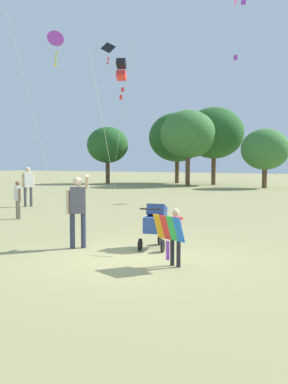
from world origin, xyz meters
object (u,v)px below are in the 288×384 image
(child_with_butterfly_kite, at_px, (174,232))
(kite_adult_black, at_px, (121,71))
(person_red_shirt, at_px, (18,197))
(person_adult_flyer, at_px, (78,205))
(kite_green_novelty, at_px, (55,41))
(person_couple_left, at_px, (28,183))
(stroller, at_px, (156,222))
(kite_orange_delta, at_px, (110,57))

(child_with_butterfly_kite, xyz_separation_m, kite_adult_black, (-3.44, 3.88, 4.03))
(person_red_shirt, bearing_deg, kite_adult_black, 1.65)
(person_adult_flyer, distance_m, kite_adult_black, 5.01)
(kite_adult_black, distance_m, person_red_shirt, 5.66)
(kite_adult_black, height_order, kite_green_novelty, kite_green_novelty)
(person_red_shirt, bearing_deg, person_couple_left, 127.70)
(kite_adult_black, bearing_deg, person_red_shirt, -178.35)
(stroller, height_order, person_couple_left, person_couple_left)
(kite_adult_black, height_order, kite_orange_delta, kite_orange_delta)
(stroller, xyz_separation_m, kite_orange_delta, (-7.04, 9.33, 6.40))
(kite_adult_black, bearing_deg, kite_orange_delta, 124.31)
(kite_green_novelty, xyz_separation_m, person_couple_left, (-2.23, 0.77, -5.65))
(kite_green_novelty, distance_m, person_red_shirt, 6.41)
(kite_adult_black, bearing_deg, kite_green_novelty, 151.50)
(person_red_shirt, bearing_deg, stroller, -19.95)
(kite_orange_delta, xyz_separation_m, kite_green_novelty, (0.32, -4.50, -0.33))
(stroller, xyz_separation_m, kite_green_novelty, (-6.73, 4.83, 6.07))
(kite_green_novelty, bearing_deg, person_red_shirt, -83.28)
(person_adult_flyer, xyz_separation_m, stroller, (1.60, 0.83, -0.38))
(person_adult_flyer, height_order, kite_green_novelty, kite_green_novelty)
(kite_orange_delta, relative_size, kite_green_novelty, 1.11)
(person_adult_flyer, relative_size, kite_orange_delta, 0.22)
(kite_orange_delta, bearing_deg, kite_green_novelty, -85.95)
(stroller, bearing_deg, person_adult_flyer, -152.68)
(kite_adult_black, distance_m, person_couple_left, 8.18)
(child_with_butterfly_kite, bearing_deg, person_adult_flyer, 167.27)
(kite_adult_black, bearing_deg, person_adult_flyer, -77.01)
(child_with_butterfly_kite, xyz_separation_m, person_adult_flyer, (-2.69, 0.61, 0.32))
(stroller, xyz_separation_m, kite_adult_black, (-2.35, 2.45, 4.09))
(stroller, height_order, kite_green_novelty, kite_green_novelty)
(person_adult_flyer, relative_size, kite_green_novelty, 0.24)
(kite_orange_delta, relative_size, person_couple_left, 4.50)
(kite_orange_delta, xyz_separation_m, person_red_shirt, (0.61, -6.99, -6.23))
(stroller, height_order, person_red_shirt, person_red_shirt)
(stroller, distance_m, person_red_shirt, 6.84)
(stroller, bearing_deg, child_with_butterfly_kite, -52.71)
(child_with_butterfly_kite, relative_size, person_red_shirt, 0.85)
(stroller, height_order, kite_orange_delta, kite_orange_delta)
(stroller, xyz_separation_m, person_red_shirt, (-6.43, 2.33, 0.17))
(person_adult_flyer, xyz_separation_m, person_couple_left, (-7.35, 6.42, 0.03))
(stroller, relative_size, kite_orange_delta, 0.14)
(child_with_butterfly_kite, distance_m, person_couple_left, 12.26)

